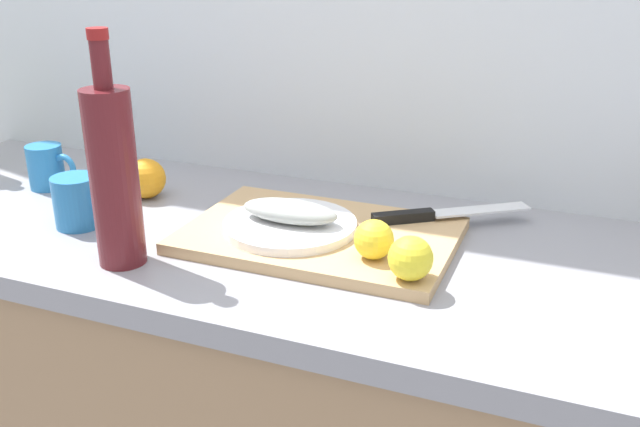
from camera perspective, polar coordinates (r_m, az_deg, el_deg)
back_wall at (r=1.38m, az=6.25°, el=16.17°), size 3.20×0.05×2.50m
cutting_board at (r=1.18m, az=0.00°, el=-1.81°), size 0.45×0.30×0.02m
white_plate at (r=1.18m, az=-2.46°, el=-0.97°), size 0.23×0.23×0.01m
fish_fillet at (r=1.17m, az=-2.48°, el=0.19°), size 0.17×0.07×0.04m
chef_knife at (r=1.23m, az=9.14°, el=-0.07°), size 0.25×0.19×0.02m
lemon_0 at (r=1.01m, az=7.42°, el=-3.65°), size 0.07×0.07×0.07m
lemon_1 at (r=1.07m, az=4.43°, el=-2.13°), size 0.06×0.06×0.06m
wine_bottle at (r=1.10m, az=-16.53°, el=3.09°), size 0.07×0.07×0.36m
coffee_mug_0 at (r=1.52m, az=-21.43°, el=3.58°), size 0.11×0.07×0.09m
coffee_mug_2 at (r=1.30m, az=-19.20°, el=0.92°), size 0.12×0.08×0.09m
orange_0 at (r=1.41m, az=-14.08°, el=2.80°), size 0.08×0.08×0.08m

